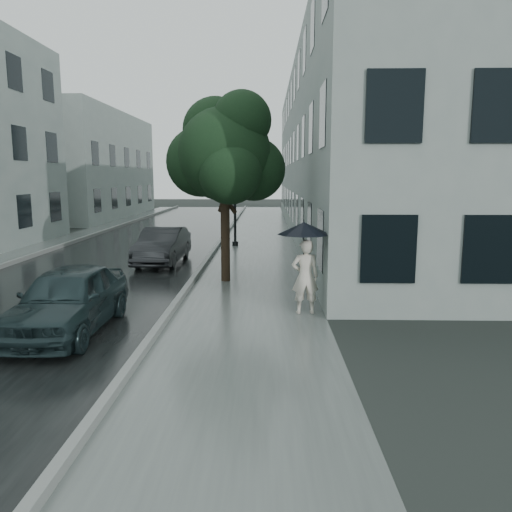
{
  "coord_description": "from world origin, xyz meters",
  "views": [
    {
      "loc": [
        0.66,
        -9.3,
        3.17
      ],
      "look_at": [
        0.4,
        2.33,
        1.3
      ],
      "focal_mm": 35.0,
      "sensor_mm": 36.0,
      "label": 1
    }
  ],
  "objects_px": {
    "street_tree": "(225,153)",
    "lamp_post": "(231,184)",
    "car_far": "(163,245)",
    "pedestrian": "(305,277)",
    "car_near": "(68,299)"
  },
  "relations": [
    {
      "from": "pedestrian",
      "to": "car_near",
      "type": "bearing_deg",
      "value": 11.99
    },
    {
      "from": "street_tree",
      "to": "car_near",
      "type": "relative_size",
      "value": 1.4
    },
    {
      "from": "street_tree",
      "to": "lamp_post",
      "type": "xyz_separation_m",
      "value": [
        -0.36,
        7.67,
        -1.03
      ]
    },
    {
      "from": "street_tree",
      "to": "car_near",
      "type": "bearing_deg",
      "value": -118.15
    },
    {
      "from": "street_tree",
      "to": "pedestrian",
      "type": "bearing_deg",
      "value": -60.04
    },
    {
      "from": "pedestrian",
      "to": "lamp_post",
      "type": "relative_size",
      "value": 0.35
    },
    {
      "from": "lamp_post",
      "to": "car_near",
      "type": "height_order",
      "value": "lamp_post"
    },
    {
      "from": "lamp_post",
      "to": "car_far",
      "type": "bearing_deg",
      "value": -113.68
    },
    {
      "from": "lamp_post",
      "to": "pedestrian",
      "type": "bearing_deg",
      "value": -76.18
    },
    {
      "from": "street_tree",
      "to": "car_near",
      "type": "height_order",
      "value": "street_tree"
    },
    {
      "from": "lamp_post",
      "to": "car_far",
      "type": "distance_m",
      "value": 5.62
    },
    {
      "from": "pedestrian",
      "to": "car_far",
      "type": "xyz_separation_m",
      "value": [
        -4.71,
        6.69,
        -0.22
      ]
    },
    {
      "from": "lamp_post",
      "to": "car_near",
      "type": "bearing_deg",
      "value": -99.26
    },
    {
      "from": "pedestrian",
      "to": "car_near",
      "type": "height_order",
      "value": "pedestrian"
    },
    {
      "from": "street_tree",
      "to": "lamp_post",
      "type": "distance_m",
      "value": 7.75
    }
  ]
}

